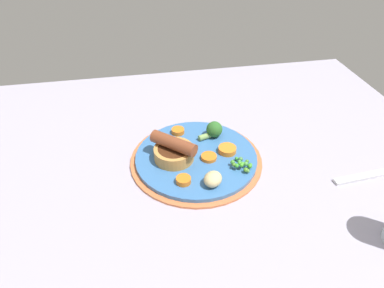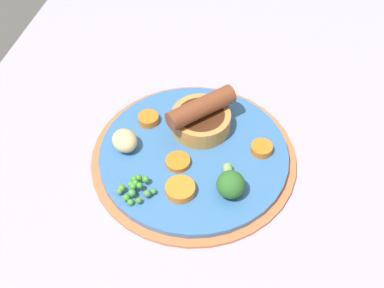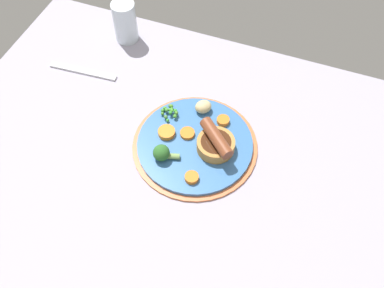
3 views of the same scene
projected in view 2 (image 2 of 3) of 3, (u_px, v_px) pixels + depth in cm
name	position (u px, v px, depth cm)	size (l,w,h in cm)	color
dining_table	(219.00, 185.00, 72.97)	(110.00, 80.00, 3.00)	#9E99AD
dinner_plate	(194.00, 157.00, 73.63)	(28.24, 28.24, 1.40)	#CC6B3D
sausage_pudding	(201.00, 117.00, 74.45)	(9.31, 8.78, 5.40)	#BC8442
pea_pile	(135.00, 188.00, 67.92)	(4.42, 4.93, 1.73)	green
broccoli_floret_near	(231.00, 184.00, 67.38)	(5.79, 3.68, 3.68)	#2D6628
potato_chunk_0	(125.00, 141.00, 72.57)	(3.88, 3.35, 2.79)	#CCB77F
carrot_slice_0	(148.00, 119.00, 76.38)	(2.92, 2.92, 1.14)	orange
carrot_slice_2	(180.00, 189.00, 68.23)	(3.87, 3.87, 1.17)	orange
carrot_slice_3	(262.00, 148.00, 72.77)	(2.96, 2.96, 1.09)	orange
carrot_slice_4	(177.00, 164.00, 71.20)	(3.30, 3.30, 0.79)	orange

